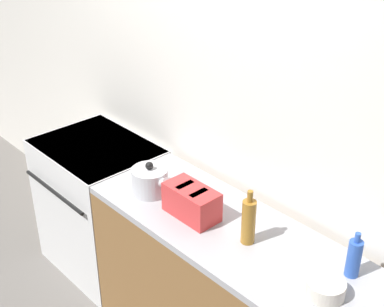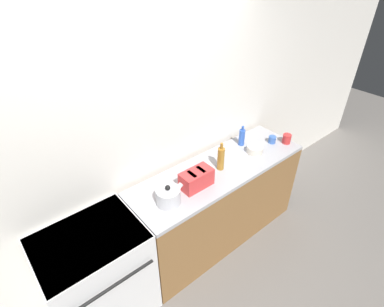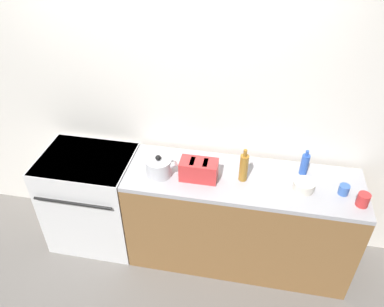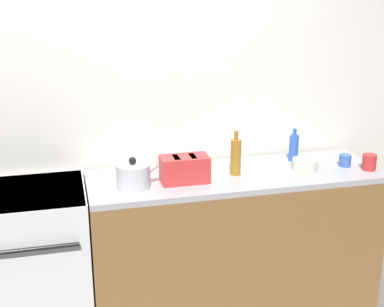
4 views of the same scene
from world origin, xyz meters
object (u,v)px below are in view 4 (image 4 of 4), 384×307
object	(u,v)px
bottle_amber	(236,156)
cup_blue	(345,160)
bowl	(305,165)
kettle	(133,175)
bottle_blue	(294,147)
toaster	(185,169)
stove	(24,263)
cup_red	(369,162)

from	to	relation	value
bottle_amber	cup_blue	bearing A→B (deg)	-1.88
cup_blue	bowl	world-z (taller)	cup_blue
kettle	cup_blue	size ratio (longest dim) A/B	3.25
bottle_blue	bottle_amber	size ratio (longest dim) A/B	0.79
kettle	toaster	world-z (taller)	kettle
stove	cup_red	distance (m)	2.24
stove	cup_blue	distance (m)	2.12
stove	bottle_blue	distance (m)	1.86
stove	cup_blue	xyz separation A→B (m)	(2.06, -0.04, 0.49)
cup_blue	bowl	size ratio (longest dim) A/B	0.48
stove	bottle_amber	world-z (taller)	bottle_amber
kettle	toaster	xyz separation A→B (m)	(0.31, 0.02, 0.01)
bottle_blue	cup_red	xyz separation A→B (m)	(0.40, -0.28, -0.04)
stove	bottle_amber	distance (m)	1.43
toaster	bowl	size ratio (longest dim) A/B	1.78
bottle_blue	bowl	size ratio (longest dim) A/B	1.37
bowl	stove	bearing A→B (deg)	178.42
cup_blue	bowl	bearing A→B (deg)	-178.93
kettle	bottle_blue	xyz separation A→B (m)	(1.11, 0.22, 0.02)
bottle_blue	bottle_amber	world-z (taller)	bottle_amber
stove	bottle_blue	world-z (taller)	bottle_blue
bottle_blue	cup_red	world-z (taller)	bottle_blue
kettle	bottle_blue	bearing A→B (deg)	11.41
toaster	cup_red	size ratio (longest dim) A/B	2.85
toaster	cup_red	world-z (taller)	toaster
cup_blue	bottle_amber	bearing A→B (deg)	178.12
stove	kettle	distance (m)	0.85
cup_blue	stove	bearing A→B (deg)	178.79
kettle	cup_blue	distance (m)	1.39
bottle_blue	bowl	world-z (taller)	bottle_blue
cup_red	cup_blue	world-z (taller)	cup_red
cup_red	toaster	bearing A→B (deg)	176.34
cup_red	cup_blue	distance (m)	0.15
bottle_blue	kettle	bearing A→B (deg)	-168.59
kettle	cup_blue	world-z (taller)	kettle
stove	toaster	xyz separation A→B (m)	(0.98, -0.07, 0.54)
bottle_blue	bottle_amber	bearing A→B (deg)	-160.99
stove	cup_red	bearing A→B (deg)	-3.77
toaster	cup_red	distance (m)	1.20
cup_red	bottle_blue	bearing A→B (deg)	144.47
bottle_amber	bowl	world-z (taller)	bottle_amber
toaster	bottle_amber	xyz separation A→B (m)	(0.34, 0.05, 0.04)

